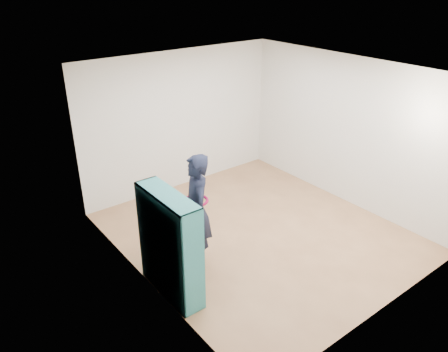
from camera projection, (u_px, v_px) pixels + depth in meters
floor at (258, 233)px, 7.07m from camera, size 4.50×4.50×0.00m
ceiling at (265, 72)px, 5.94m from camera, size 4.50×4.50×0.00m
wall_left at (141, 198)px, 5.40m from camera, size 0.02×4.50×2.60m
wall_right at (347, 131)px, 7.60m from camera, size 0.02×4.50×2.60m
wall_back at (180, 121)px, 8.11m from camera, size 4.00×0.02×2.60m
wall_front at (396, 222)px, 4.90m from camera, size 4.00×0.02×2.60m
bookshelf at (169, 247)px, 5.49m from camera, size 0.32×1.08×1.44m
person at (196, 211)px, 6.03m from camera, size 0.61×0.72×1.67m
smartphone at (186, 203)px, 6.02m from camera, size 0.04×0.09×0.13m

